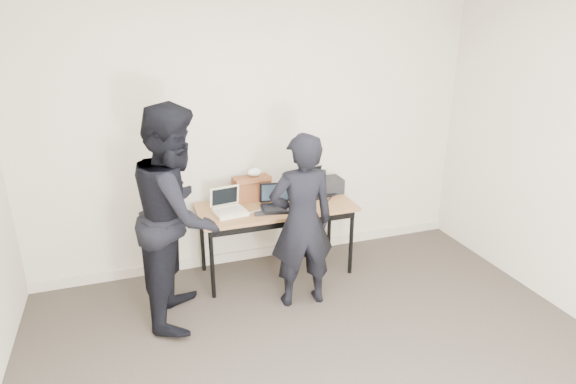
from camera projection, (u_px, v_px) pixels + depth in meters
name	position (u px, v px, depth m)	size (l,w,h in m)	color
room	(363.00, 221.00, 2.73)	(4.60, 4.60, 2.80)	#39322B
desk	(276.00, 212.00, 4.64)	(1.50, 0.65, 0.72)	brown
laptop_beige	(229.00, 208.00, 4.44)	(0.32, 0.32, 0.23)	beige
laptop_center	(276.00, 203.00, 4.55)	(0.35, 0.34, 0.23)	black
laptop_right	(312.00, 188.00, 4.92)	(0.42, 0.41, 0.26)	black
leather_satchel	(252.00, 188.00, 4.72)	(0.37, 0.21, 0.25)	brown
tissue	(254.00, 172.00, 4.68)	(0.13, 0.10, 0.08)	white
equipment_box	(329.00, 185.00, 4.96)	(0.26, 0.22, 0.15)	black
power_brick	(259.00, 214.00, 4.40)	(0.08, 0.05, 0.03)	black
cables	(274.00, 205.00, 4.62)	(1.15, 0.41, 0.01)	silver
person_typist	(302.00, 222.00, 4.11)	(0.57, 0.37, 1.56)	black
person_observer	(178.00, 215.00, 3.91)	(0.89, 0.70, 1.84)	black
baseboard	(260.00, 252.00, 5.16)	(4.50, 0.03, 0.10)	#C2B4A1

